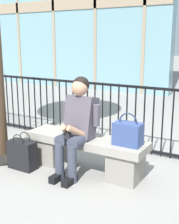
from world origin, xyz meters
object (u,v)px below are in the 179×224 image
at_px(stone_bench, 85,150).
at_px(handbag_on_bench, 128,133).
at_px(shopping_bag, 22,155).
at_px(seated_person_with_phone, 77,123).

xyz_separation_m(stone_bench, handbag_on_bench, (0.58, -0.01, 0.32)).
xyz_separation_m(handbag_on_bench, shopping_bag, (-1.31, -0.37, -0.40)).
height_order(stone_bench, handbag_on_bench, handbag_on_bench).
distance_m(stone_bench, seated_person_with_phone, 0.40).
distance_m(stone_bench, handbag_on_bench, 0.66).
height_order(stone_bench, shopping_bag, shopping_bag).
bearing_deg(shopping_bag, stone_bench, 27.39).
bearing_deg(seated_person_with_phone, shopping_bag, -160.09).
bearing_deg(seated_person_with_phone, handbag_on_bench, 10.82).
xyz_separation_m(stone_bench, shopping_bag, (-0.73, -0.38, -0.08)).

